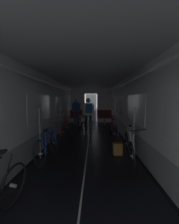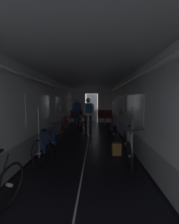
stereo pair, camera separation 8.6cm
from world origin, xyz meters
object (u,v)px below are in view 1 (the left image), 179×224
Objects in this scene: bicycle_blue at (48,146)px; person_standing_near_bench at (76,110)px; bench_seat_far_left at (77,116)px; bench_seat_far_right at (104,116)px; person_cyclist_aisle at (88,113)px; bicycle_red at (65,128)px; backpack_on_floor at (118,149)px; bicycle_white_in_aisle at (82,125)px; bicycle_silver at (130,147)px; bicycle_purple at (113,130)px.

person_standing_near_bench is at bearing 88.88° from bicycle_blue.
bench_seat_far_right is at bearing 0.00° from bench_seat_far_left.
person_cyclist_aisle is (0.97, 3.04, 0.64)m from bicycle_blue.
bicycle_red reaches higher than backpack_on_floor.
bicycle_blue is at bearing -100.98° from bicycle_white_in_aisle.
bicycle_red is 1.00× the size of bicycle_silver.
bench_seat_far_right is 0.58× the size of bicycle_silver.
bench_seat_far_left and bench_seat_far_right have the same top height.
bicycle_purple reaches higher than bicycle_red.
bicycle_white_in_aisle is (0.53, -2.78, -0.18)m from bench_seat_far_left.
bicycle_white_in_aisle is (0.64, 3.31, 0.00)m from bicycle_blue.
backpack_on_floor is at bearing 114.96° from bicycle_silver.
bench_seat_far_left is 1.00× the size of bench_seat_far_right.
bench_seat_far_right is at bearing 72.60° from bicycle_blue.
bicycle_silver reaches higher than bicycle_white_in_aisle.
bicycle_silver is at bearing -86.03° from bicycle_purple.
bench_seat_far_right reaches higher than backpack_on_floor.
bicycle_purple reaches higher than backpack_on_floor.
person_cyclist_aisle reaches higher than bicycle_purple.
bench_seat_far_right is at bearing 91.17° from bicycle_purple.
bicycle_blue reaches higher than bicycle_white_in_aisle.
bicycle_silver is 1.00× the size of person_cyclist_aisle.
bicycle_blue is 3.37m from bicycle_white_in_aisle.
bench_seat_far_right is at bearing 72.80° from person_cyclist_aisle.
bicycle_white_in_aisle is (0.66, 0.78, 0.00)m from bicycle_red.
person_cyclist_aisle is at bearing 110.85° from bicycle_silver.
person_cyclist_aisle is (-1.02, 0.86, 0.63)m from bicycle_purple.
bicycle_white_in_aisle is 0.97× the size of person_standing_near_bench.
bicycle_blue is at bearing -91.12° from person_standing_near_bench.
person_cyclist_aisle is at bearing 110.03° from backpack_on_floor.
person_standing_near_bench is (-1.88, 3.53, 0.59)m from bicycle_purple.
bicycle_white_in_aisle is at bearing 79.02° from bicycle_blue.
bicycle_red is at bearing -130.46° from bicycle_white_in_aisle.
bicycle_white_in_aisle is at bearing 140.09° from bicycle_purple.
backpack_on_floor is at bearing -89.97° from bench_seat_far_right.
bicycle_white_in_aisle is (-1.27, -2.78, -0.18)m from bench_seat_far_right.
person_standing_near_bench is (0.00, -0.38, 0.41)m from bench_seat_far_left.
bicycle_blue reaches higher than bicycle_purple.
bicycle_purple is at bearing -9.86° from bicycle_red.
bench_seat_far_right reaches higher than bicycle_white_in_aisle.
bench_seat_far_left is 4.34m from bicycle_purple.
bicycle_purple is 1.00× the size of person_standing_near_bench.
bench_seat_far_right and bicycle_silver have the same top height.
person_cyclist_aisle reaches higher than backpack_on_floor.
bench_seat_far_left is 5.94m from backpack_on_floor.
bench_seat_far_left is at bearing 105.68° from person_cyclist_aisle.
bicycle_blue reaches higher than backpack_on_floor.
bicycle_red is at bearing 129.94° from bicycle_silver.
bicycle_red is 2.53m from bicycle_blue.
bicycle_silver is 2.15m from bicycle_blue.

